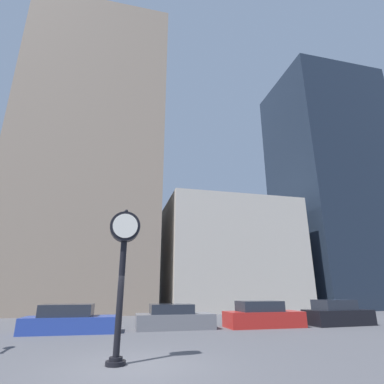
% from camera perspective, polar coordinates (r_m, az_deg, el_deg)
% --- Properties ---
extents(ground_plane, '(200.00, 200.00, 0.00)m').
position_cam_1_polar(ground_plane, '(9.96, -11.28, -29.87)').
color(ground_plane, '#515156').
extents(building_tall_tower, '(15.04, 12.00, 34.21)m').
position_cam_1_polar(building_tall_tower, '(37.11, -18.35, 6.71)').
color(building_tall_tower, gray).
rests_on(building_tall_tower, ground_plane).
extents(building_storefront_row, '(14.48, 12.00, 11.76)m').
position_cam_1_polar(building_storefront_row, '(36.10, 6.52, -12.01)').
color(building_storefront_row, beige).
rests_on(building_storefront_row, ground_plane).
extents(building_glass_modern, '(13.18, 12.00, 32.10)m').
position_cam_1_polar(building_glass_modern, '(46.05, 24.84, 1.23)').
color(building_glass_modern, '#1E2838').
rests_on(building_glass_modern, ground_plane).
extents(street_clock, '(0.97, 0.59, 4.66)m').
position_cam_1_polar(street_clock, '(10.08, -12.94, -11.03)').
color(street_clock, black).
rests_on(street_clock, ground_plane).
extents(car_blue, '(4.67, 1.95, 1.37)m').
position_cam_1_polar(car_blue, '(17.74, -22.32, -21.76)').
color(car_blue, '#28429E').
rests_on(car_blue, ground_plane).
extents(car_grey, '(4.36, 1.87, 1.31)m').
position_cam_1_polar(car_grey, '(18.31, -3.43, -22.89)').
color(car_grey, slate).
rests_on(car_grey, ground_plane).
extents(car_red, '(4.57, 1.83, 1.46)m').
position_cam_1_polar(car_red, '(19.57, 13.31, -22.00)').
color(car_red, red).
rests_on(car_red, ground_plane).
extents(car_black, '(4.19, 2.03, 1.49)m').
position_cam_1_polar(car_black, '(22.17, 25.95, -20.21)').
color(car_black, black).
rests_on(car_black, ground_plane).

